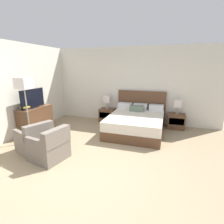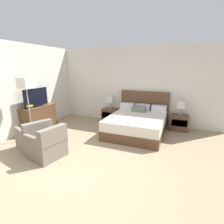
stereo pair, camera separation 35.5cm
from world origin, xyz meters
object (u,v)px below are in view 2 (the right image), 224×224
Objects in this scene: book_red_cover at (28,108)px; book_blue_cover at (28,107)px; dresser at (39,118)px; floor_lamp at (26,87)px; nightstand_left at (110,115)px; table_lamp_right at (181,105)px; tv at (36,98)px; book_small_top at (28,106)px; table_lamp_left at (110,99)px; armchair_companion at (47,145)px; nightstand_right at (179,123)px; armchair_by_window at (35,138)px.

book_red_cover is 1.03× the size of book_blue_cover.
dresser is 6.05× the size of book_red_cover.
floor_lamp reaches higher than book_red_cover.
nightstand_left is 1.15× the size of table_lamp_right.
tv is 0.39m from book_small_top.
table_lamp_left and table_lamp_right have the same top height.
nightstand_left is at bearing -90.00° from table_lamp_left.
book_blue_cover reaches higher than book_red_cover.
armchair_companion is 1.72m from floor_lamp.
table_lamp_left is 2.85m from floor_lamp.
nightstand_left is 0.67× the size of armchair_companion.
table_lamp_left is 2.49× the size of book_small_top.
tv is at bearing 120.49° from floor_lamp.
table_lamp_right reaches higher than nightstand_right.
table_lamp_right is 2.61× the size of book_blue_cover.
armchair_companion is (1.47, -0.92, -0.60)m from book_small_top.
armchair_by_window is at bearing -36.78° from floor_lamp.
book_red_cover is (-1.76, -2.09, -0.02)m from table_lamp_left.
book_red_cover is 0.23× the size of armchair_companion.
nightstand_left is 2.46m from dresser.
armchair_companion is at bearing -132.05° from table_lamp_right.
table_lamp_right is 0.58× the size of armchair_companion.
book_small_top is at bearing 147.84° from armchair_companion.
dresser reaches higher than nightstand_right.
nightstand_left is 3.02m from armchair_companion.
floor_lamp is at bearing 143.22° from armchair_by_window.
table_lamp_left is at bearing 49.62° from book_blue_cover.
table_lamp_left is 0.58× the size of armchair_companion.
armchair_by_window is at bearing -139.63° from table_lamp_right.
nightstand_right is 2.92× the size of book_red_cover.
dresser is at bearing -135.81° from table_lamp_left.
tv reaches higher than table_lamp_left.
book_red_cover reaches higher than nightstand_right.
table_lamp_right is (2.43, 0.00, 0.60)m from nightstand_left.
book_small_top is at bearing -153.46° from table_lamp_right.
table_lamp_left is at bearing 49.85° from book_red_cover.
nightstand_right is 4.67m from floor_lamp.
nightstand_left is at bearing -179.97° from table_lamp_right.
floor_lamp is (-3.80, -2.42, 1.24)m from nightstand_right.
tv is 0.53× the size of floor_lamp.
table_lamp_right is at bearing 22.21° from dresser.
armchair_companion reaches higher than nightstand_left.
nightstand_left is 2.79m from book_red_cover.
table_lamp_right is 4.69m from book_red_cover.
table_lamp_left is at bearing 60.52° from floor_lamp.
dresser is 1.39× the size of armchair_companion.
floor_lamp reaches higher than armchair_companion.
armchair_companion is at bearing -95.32° from nightstand_left.
floor_lamp reaches higher than nightstand_left.
floor_lamp reaches higher than book_blue_cover.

